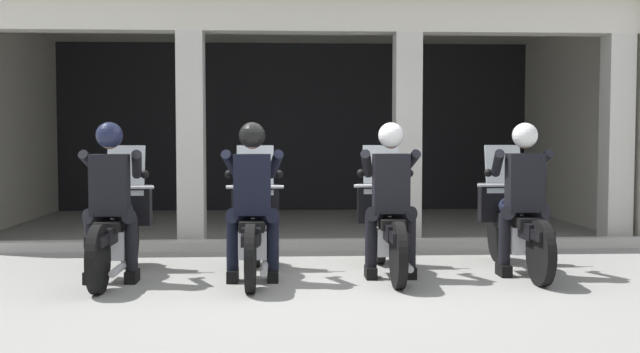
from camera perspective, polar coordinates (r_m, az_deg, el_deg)
The scene contains 11 objects.
ground_plane at distance 10.45m, azimuth -0.68°, elevation -4.85°, with size 80.00×80.00×0.00m, color gray.
station_building at distance 12.68m, azimuth -1.84°, elevation 6.40°, with size 9.76×5.31×3.42m.
kerb_strip at distance 9.55m, azimuth -1.47°, elevation -5.24°, with size 9.26×0.24×0.12m, color #B7B5AD.
motorcycle_far_left at distance 7.90m, azimuth -15.25°, elevation -3.88°, with size 0.62×2.04×1.35m.
police_officer_far_left at distance 7.59m, azimuth -15.77°, elevation -0.85°, with size 0.63×0.61×1.58m.
motorcycle_center_left at distance 7.71m, azimuth -5.09°, elevation -3.95°, with size 0.62×2.04×1.35m.
police_officer_center_left at distance 7.38m, azimuth -5.20°, elevation -0.85°, with size 0.63×0.61×1.58m.
motorcycle_center_right at distance 7.89m, azimuth 5.13°, elevation -3.79°, with size 0.62×2.04×1.35m.
police_officer_center_right at distance 7.57m, azimuth 5.43°, elevation -0.75°, with size 0.63×0.61×1.58m.
motorcycle_far_right at distance 8.25m, azimuth 14.70°, elevation -3.58°, with size 0.62×2.04×1.35m.
police_officer_far_right at distance 7.95m, azimuth 15.36°, elevation -0.67°, with size 0.63×0.61×1.58m.
Camera 1 is at (-0.40, -7.34, 1.44)m, focal length 41.74 mm.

